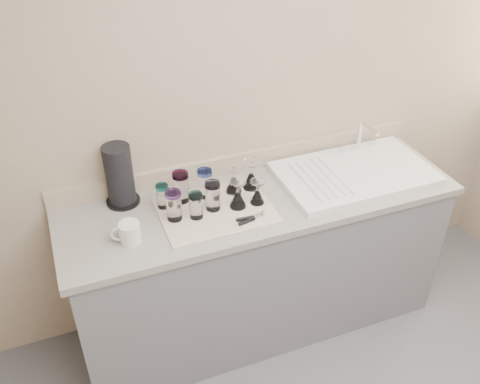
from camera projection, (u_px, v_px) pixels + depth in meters
name	position (u px, v px, depth m)	size (l,w,h in m)	color
room_envelope	(441.00, 241.00, 1.44)	(3.54, 3.50, 2.52)	#525257
counter_unit	(259.00, 263.00, 2.98)	(2.06, 0.62, 0.90)	slate
sink_unit	(355.00, 173.00, 2.88)	(0.82, 0.50, 0.22)	white
dish_towel	(215.00, 210.00, 2.63)	(0.55, 0.42, 0.01)	silver
tumbler_teal	(163.00, 196.00, 2.61)	(0.06, 0.06, 0.13)	white
tumbler_cyan	(181.00, 187.00, 2.65)	(0.08, 0.08, 0.16)	white
tumbler_purple	(205.00, 183.00, 2.68)	(0.08, 0.08, 0.15)	white
tumbler_magenta	(174.00, 205.00, 2.53)	(0.08, 0.08, 0.15)	white
tumbler_blue	(196.00, 205.00, 2.54)	(0.07, 0.07, 0.13)	white
tumbler_lavender	(213.00, 196.00, 2.59)	(0.08, 0.08, 0.15)	white
goblet_back_left	(234.00, 183.00, 2.73)	(0.08, 0.08, 0.15)	white
goblet_back_right	(251.00, 179.00, 2.76)	(0.09, 0.09, 0.16)	white
goblet_front_left	(238.00, 198.00, 2.62)	(0.09, 0.09, 0.15)	white
goblet_front_right	(257.00, 195.00, 2.65)	(0.07, 0.07, 0.13)	white
can_opener	(251.00, 218.00, 2.56)	(0.14, 0.05, 0.02)	silver
white_mug	(129.00, 233.00, 2.42)	(0.14, 0.11, 0.10)	silver
paper_towel_roll	(119.00, 176.00, 2.61)	(0.17, 0.17, 0.32)	black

